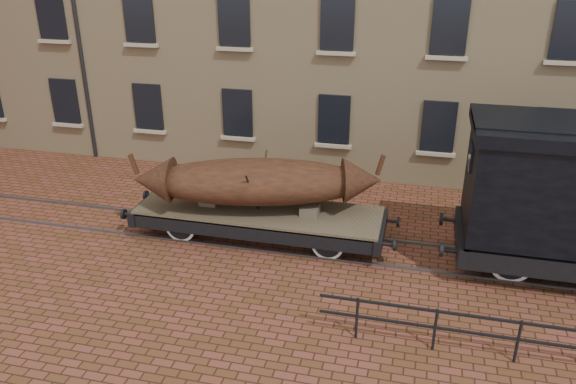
# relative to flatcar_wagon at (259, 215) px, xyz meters

# --- Properties ---
(ground) EXTENTS (90.00, 90.00, 0.00)m
(ground) POSITION_rel_flatcar_wagon_xyz_m (0.27, 0.00, -0.73)
(ground) COLOR #4F2E18
(rail_track) EXTENTS (30.00, 1.52, 0.06)m
(rail_track) POSITION_rel_flatcar_wagon_xyz_m (0.27, 0.00, -0.70)
(rail_track) COLOR #59595E
(rail_track) RESTS_ON ground
(flatcar_wagon) EXTENTS (7.75, 2.10, 1.17)m
(flatcar_wagon) POSITION_rel_flatcar_wagon_xyz_m (0.00, 0.00, 0.00)
(flatcar_wagon) COLOR brown
(flatcar_wagon) RESTS_ON ground
(iron_boat) EXTENTS (6.89, 3.23, 1.64)m
(iron_boat) POSITION_rel_flatcar_wagon_xyz_m (-0.02, 0.00, 1.03)
(iron_boat) COLOR #4C2914
(iron_boat) RESTS_ON flatcar_wagon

